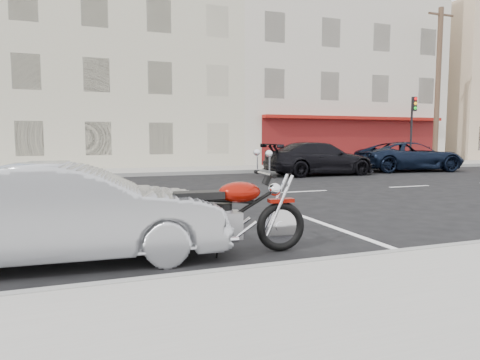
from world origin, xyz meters
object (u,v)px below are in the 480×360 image
at_px(traffic_light, 412,122).
at_px(fire_hydrant, 388,157).
at_px(motorcycle, 283,215).
at_px(car_far, 319,159).
at_px(suv_far, 410,157).
at_px(sedan_silver, 73,213).
at_px(utility_pole, 438,85).

distance_m(traffic_light, fire_hydrant, 2.53).
relative_size(traffic_light, motorcycle, 1.69).
height_order(motorcycle, car_far, car_far).
bearing_deg(motorcycle, traffic_light, 48.19).
distance_m(fire_hydrant, suv_far, 3.21).
bearing_deg(suv_far, fire_hydrant, -12.53).
relative_size(suv_far, car_far, 1.04).
height_order(fire_hydrant, motorcycle, motorcycle).
height_order(fire_hydrant, car_far, car_far).
relative_size(traffic_light, sedan_silver, 0.97).
relative_size(utility_pole, fire_hydrant, 12.50).
height_order(utility_pole, sedan_silver, utility_pole).
distance_m(utility_pole, suv_far, 6.87).
bearing_deg(suv_far, sedan_silver, 134.00).
bearing_deg(car_far, motorcycle, 146.73).
bearing_deg(traffic_light, motorcycle, -136.46).
bearing_deg(sedan_silver, fire_hydrant, -45.83).
bearing_deg(suv_far, traffic_light, -34.81).
bearing_deg(utility_pole, sedan_silver, -144.49).
distance_m(utility_pole, fire_hydrant, 5.48).
bearing_deg(traffic_light, utility_pole, 7.61).
bearing_deg(sedan_silver, car_far, -39.54).
height_order(traffic_light, motorcycle, traffic_light).
xyz_separation_m(utility_pole, traffic_light, (-2.00, -0.27, -2.18)).
height_order(traffic_light, suv_far, traffic_light).
distance_m(utility_pole, traffic_light, 2.97).
relative_size(utility_pole, motorcycle, 3.99).
xyz_separation_m(traffic_light, sedan_silver, (-17.83, -13.89, -1.91)).
relative_size(traffic_light, suv_far, 0.74).
xyz_separation_m(utility_pole, fire_hydrant, (-3.50, -0.10, -4.21)).
bearing_deg(car_far, utility_pole, -70.62).
distance_m(traffic_light, suv_far, 4.28).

